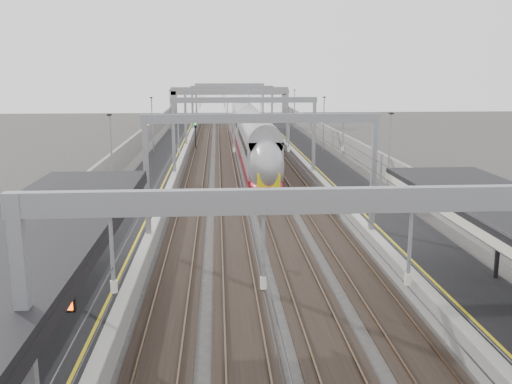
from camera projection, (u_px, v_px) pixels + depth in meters
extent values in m
cube|color=black|center=(159.00, 171.00, 54.19)|extent=(4.00, 120.00, 1.00)
cube|color=black|center=(325.00, 170.00, 55.24)|extent=(4.00, 120.00, 1.00)
cube|color=black|center=(196.00, 176.00, 54.51)|extent=(2.40, 140.00, 0.08)
cube|color=brown|center=(189.00, 175.00, 54.45)|extent=(0.07, 140.00, 0.14)
cube|color=brown|center=(204.00, 175.00, 54.54)|extent=(0.07, 140.00, 0.14)
cube|color=black|center=(227.00, 175.00, 54.71)|extent=(2.40, 140.00, 0.08)
cube|color=brown|center=(220.00, 175.00, 54.64)|extent=(0.07, 140.00, 0.14)
cube|color=brown|center=(235.00, 174.00, 54.74)|extent=(0.07, 140.00, 0.14)
cube|color=black|center=(259.00, 175.00, 54.91)|extent=(2.40, 140.00, 0.08)
cube|color=brown|center=(251.00, 174.00, 54.84)|extent=(0.07, 140.00, 0.14)
cube|color=brown|center=(266.00, 174.00, 54.94)|extent=(0.07, 140.00, 0.14)
cube|color=black|center=(289.00, 175.00, 55.10)|extent=(2.40, 140.00, 0.08)
cube|color=brown|center=(282.00, 174.00, 55.04)|extent=(0.07, 140.00, 0.14)
cube|color=brown|center=(297.00, 174.00, 55.13)|extent=(0.07, 140.00, 0.14)
cube|color=gray|center=(27.00, 351.00, 11.54)|extent=(0.28, 0.28, 6.60)
cube|color=gray|center=(339.00, 200.00, 11.32)|extent=(13.00, 0.25, 0.50)
cube|color=gray|center=(146.00, 175.00, 31.06)|extent=(0.28, 0.28, 6.60)
cube|color=gray|center=(373.00, 172.00, 31.89)|extent=(0.28, 0.28, 6.60)
cube|color=gray|center=(262.00, 118.00, 30.84)|extent=(13.00, 0.25, 0.50)
cube|color=gray|center=(174.00, 135.00, 50.58)|extent=(0.28, 0.28, 6.60)
cube|color=gray|center=(314.00, 134.00, 51.41)|extent=(0.28, 0.28, 6.60)
cube|color=gray|center=(244.00, 100.00, 50.36)|extent=(13.00, 0.25, 0.50)
cube|color=gray|center=(186.00, 117.00, 70.10)|extent=(0.28, 0.28, 6.60)
cube|color=gray|center=(287.00, 117.00, 70.93)|extent=(0.28, 0.28, 6.60)
cube|color=gray|center=(236.00, 92.00, 69.88)|extent=(13.00, 0.25, 0.50)
cube|color=gray|center=(192.00, 107.00, 89.61)|extent=(0.28, 0.28, 6.60)
cube|color=gray|center=(272.00, 107.00, 90.44)|extent=(0.28, 0.28, 6.60)
cube|color=gray|center=(232.00, 87.00, 89.39)|extent=(13.00, 0.25, 0.50)
cube|color=gray|center=(196.00, 101.00, 107.18)|extent=(0.28, 0.28, 6.60)
cube|color=gray|center=(263.00, 101.00, 108.01)|extent=(0.28, 0.28, 6.60)
cube|color=gray|center=(230.00, 85.00, 106.96)|extent=(13.00, 0.25, 0.50)
cylinder|color=#262628|center=(197.00, 115.00, 58.25)|extent=(0.03, 140.00, 0.03)
cylinder|color=#262628|center=(226.00, 114.00, 58.45)|extent=(0.03, 140.00, 0.03)
cylinder|color=#262628|center=(255.00, 114.00, 58.65)|extent=(0.03, 140.00, 0.03)
cylinder|color=#262628|center=(284.00, 114.00, 58.85)|extent=(0.03, 140.00, 0.03)
cylinder|color=black|center=(40.00, 242.00, 23.30)|extent=(0.20, 0.20, 4.00)
cube|color=black|center=(41.00, 301.00, 13.42)|extent=(1.60, 0.15, 0.55)
cube|color=#F13D04|center=(40.00, 303.00, 13.35)|extent=(1.50, 0.02, 0.42)
cylinder|color=black|center=(499.00, 233.00, 24.58)|extent=(0.20, 0.20, 4.00)
cube|color=gray|center=(230.00, 91.00, 107.20)|extent=(22.00, 2.20, 1.40)
cube|color=gray|center=(174.00, 108.00, 107.15)|extent=(1.00, 2.20, 6.20)
cube|color=gray|center=(285.00, 107.00, 108.54)|extent=(1.00, 2.20, 6.20)
cube|color=gray|center=(124.00, 160.00, 53.75)|extent=(0.30, 120.00, 3.20)
cube|color=gray|center=(358.00, 158.00, 55.22)|extent=(0.30, 120.00, 3.20)
cube|color=maroon|center=(256.00, 163.00, 58.37)|extent=(2.86, 24.33, 0.85)
cube|color=gray|center=(256.00, 144.00, 57.95)|extent=(2.86, 24.33, 3.17)
cube|color=black|center=(262.00, 182.00, 50.13)|extent=(2.12, 2.54, 0.53)
cube|color=maroon|center=(244.00, 136.00, 82.53)|extent=(2.86, 24.33, 0.85)
cube|color=gray|center=(244.00, 122.00, 82.11)|extent=(2.86, 24.33, 3.17)
cube|color=black|center=(248.00, 146.00, 74.29)|extent=(2.12, 2.54, 0.53)
ellipsoid|color=gray|center=(266.00, 167.00, 45.94)|extent=(2.86, 5.50, 4.44)
cube|color=yellow|center=(269.00, 184.00, 43.92)|extent=(1.80, 0.12, 1.59)
cube|color=black|center=(268.00, 162.00, 44.05)|extent=(1.69, 0.60, 0.99)
cylinder|color=black|center=(196.00, 138.00, 72.88)|extent=(0.12, 0.12, 3.00)
cube|color=black|center=(195.00, 125.00, 72.55)|extent=(0.32, 0.22, 0.75)
sphere|color=#0CE526|center=(195.00, 124.00, 72.39)|extent=(0.16, 0.16, 0.16)
cylinder|color=black|center=(258.00, 132.00, 79.39)|extent=(0.12, 0.12, 3.00)
cube|color=black|center=(258.00, 121.00, 79.05)|extent=(0.32, 0.22, 0.75)
sphere|color=red|center=(258.00, 120.00, 78.90)|extent=(0.16, 0.16, 0.16)
cylinder|color=black|center=(269.00, 127.00, 86.28)|extent=(0.12, 0.12, 3.00)
cube|color=black|center=(269.00, 117.00, 85.94)|extent=(0.32, 0.22, 0.75)
sphere|color=red|center=(269.00, 116.00, 85.79)|extent=(0.16, 0.16, 0.16)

